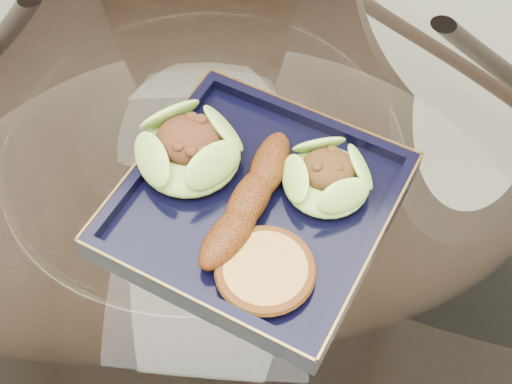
{
  "coord_description": "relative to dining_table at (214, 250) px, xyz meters",
  "views": [
    {
      "loc": [
        0.1,
        -0.46,
        1.41
      ],
      "look_at": [
        0.06,
        -0.04,
        0.8
      ],
      "focal_mm": 50.0,
      "sensor_mm": 36.0,
      "label": 1
    }
  ],
  "objects": [
    {
      "name": "crumb_patty",
      "position": [
        0.08,
        -0.13,
        0.19
      ],
      "size": [
        0.11,
        0.11,
        0.02
      ],
      "primitive_type": "cylinder",
      "rotation": [
        0.0,
        0.0,
        0.31
      ],
      "color": "#B3803B",
      "rests_on": "navy_plate"
    },
    {
      "name": "roasted_plantain",
      "position": [
        0.05,
        -0.05,
        0.2
      ],
      "size": [
        0.1,
        0.18,
        0.03
      ],
      "primitive_type": "ellipsoid",
      "rotation": [
        0.0,
        0.0,
        1.22
      ],
      "color": "#632A0A",
      "rests_on": "navy_plate"
    },
    {
      "name": "dining_chair",
      "position": [
        -0.09,
        0.37,
        -0.11
      ],
      "size": [
        0.4,
        0.4,
        0.87
      ],
      "rotation": [
        0.0,
        0.0,
        -0.05
      ],
      "color": "black",
      "rests_on": "ground"
    },
    {
      "name": "lettuce_wrap_right",
      "position": [
        0.13,
        -0.02,
        0.2
      ],
      "size": [
        0.1,
        0.1,
        0.03
      ],
      "primitive_type": "ellipsoid",
      "rotation": [
        0.0,
        0.0,
        -0.04
      ],
      "color": "#6CA931",
      "rests_on": "navy_plate"
    },
    {
      "name": "dining_table",
      "position": [
        0.0,
        0.0,
        0.0
      ],
      "size": [
        1.13,
        1.13,
        0.77
      ],
      "color": "white",
      "rests_on": "ground"
    },
    {
      "name": "navy_plate",
      "position": [
        0.06,
        -0.04,
        0.17
      ],
      "size": [
        0.35,
        0.35,
        0.02
      ],
      "primitive_type": "cube",
      "rotation": [
        0.0,
        0.0,
        -0.4
      ],
      "color": "black",
      "rests_on": "dining_table"
    },
    {
      "name": "lettuce_wrap_left",
      "position": [
        -0.02,
        0.0,
        0.2
      ],
      "size": [
        0.14,
        0.14,
        0.04
      ],
      "primitive_type": "ellipsoid",
      "rotation": [
        0.0,
        0.0,
        0.27
      ],
      "color": "olive",
      "rests_on": "navy_plate"
    }
  ]
}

